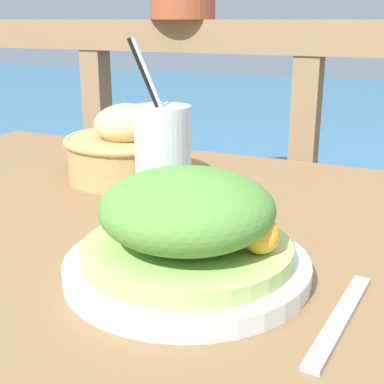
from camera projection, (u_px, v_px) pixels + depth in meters
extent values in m
cube|color=olive|center=(161.00, 236.00, 0.74)|extent=(1.25, 0.81, 0.04)
cube|color=olive|center=(33.00, 290.00, 1.38)|extent=(0.06, 0.06, 0.73)
cube|color=#937551|center=(311.00, 38.00, 1.40)|extent=(2.80, 0.08, 0.09)
cube|color=#937551|center=(102.00, 191.00, 1.83)|extent=(0.07, 0.07, 0.94)
cube|color=#937551|center=(299.00, 222.00, 1.56)|extent=(0.07, 0.07, 0.94)
cube|color=teal|center=(383.00, 140.00, 3.79)|extent=(12.00, 4.00, 0.43)
cylinder|color=silver|center=(187.00, 266.00, 0.58)|extent=(0.27, 0.27, 0.02)
cylinder|color=#A8C66B|center=(187.00, 250.00, 0.57)|extent=(0.23, 0.23, 0.02)
ellipsoid|color=#568E38|center=(187.00, 208.00, 0.56)|extent=(0.19, 0.19, 0.08)
sphere|color=#F9A328|center=(260.00, 235.00, 0.54)|extent=(0.04, 0.04, 0.04)
sphere|color=#F9A328|center=(126.00, 213.00, 0.60)|extent=(0.04, 0.04, 0.04)
cylinder|color=silver|center=(163.00, 160.00, 0.75)|extent=(0.08, 0.08, 0.15)
cylinder|color=black|center=(161.00, 117.00, 0.72)|extent=(0.08, 0.03, 0.21)
cylinder|color=white|center=(165.00, 116.00, 0.72)|extent=(0.07, 0.06, 0.21)
cylinder|color=tan|center=(129.00, 158.00, 0.93)|extent=(0.21, 0.21, 0.07)
torus|color=tan|center=(128.00, 140.00, 0.92)|extent=(0.22, 0.22, 0.01)
ellipsoid|color=#DBB77A|center=(128.00, 124.00, 0.91)|extent=(0.12, 0.12, 0.07)
cylinder|color=#A34C2D|center=(183.00, 4.00, 1.52)|extent=(0.19, 0.19, 0.09)
cube|color=silver|center=(340.00, 318.00, 0.49)|extent=(0.03, 0.18, 0.00)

